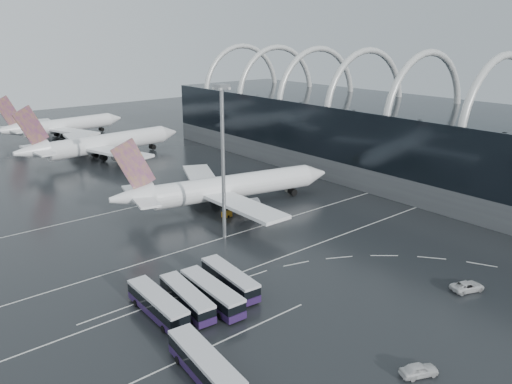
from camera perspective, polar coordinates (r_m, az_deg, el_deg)
ground at (r=93.07m, az=2.67°, el=-6.86°), size 420.00×420.00×0.00m
terminal at (r=147.03m, az=15.55°, el=6.23°), size 42.00×160.00×34.90m
lane_marking_near at (r=91.74m, az=3.51°, el=-7.25°), size 120.00×0.25×0.01m
lane_marking_mid at (r=101.50m, az=-1.89°, el=-4.67°), size 120.00×0.25×0.01m
lane_marking_far at (r=123.50m, az=-9.86°, el=-0.76°), size 120.00×0.25×0.01m
bus_bay_line_south at (r=68.98m, az=-3.49°, el=-16.49°), size 28.00×0.25×0.01m
bus_bay_line_north at (r=80.62m, az=-10.36°, el=-11.30°), size 28.00×0.25×0.01m
airliner_main at (r=114.85m, az=-3.66°, el=0.44°), size 53.55×46.22×18.24m
airliner_gate_b at (r=166.51m, az=-17.29°, el=5.24°), size 55.31×49.64×19.20m
airliner_gate_c at (r=206.19m, az=-21.38°, el=7.02°), size 49.72×45.61×17.70m
bus_row_near_a at (r=74.27m, az=-11.18°, el=-12.46°), size 3.46×13.48×3.30m
bus_row_near_b at (r=75.28m, az=-7.91°, el=-11.91°), size 4.05×12.95×3.14m
bus_row_near_c at (r=75.98m, az=-5.07°, el=-11.41°), size 3.69×13.68×3.34m
bus_row_near_d at (r=79.76m, az=-3.02°, el=-9.90°), size 4.01×13.26×3.22m
bus_row_far_a at (r=61.71m, az=-5.80°, el=-19.13°), size 4.33×13.95×3.38m
van_curve_a at (r=86.35m, az=23.01°, el=-9.89°), size 5.97×4.28×1.51m
van_curve_b at (r=65.47m, az=18.13°, el=-18.75°), size 5.03×3.62×1.59m
floodlight_mast at (r=93.53m, az=-3.83°, el=5.42°), size 2.29×2.29×29.89m
gse_cart_belly_b at (r=127.71m, az=3.78°, el=0.34°), size 1.94×1.15×1.06m
gse_cart_belly_c at (r=109.97m, az=-3.36°, el=-2.55°), size 2.13×1.26×1.16m
gse_cart_belly_e at (r=128.87m, az=-2.25°, el=0.53°), size 1.88×1.11×1.02m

